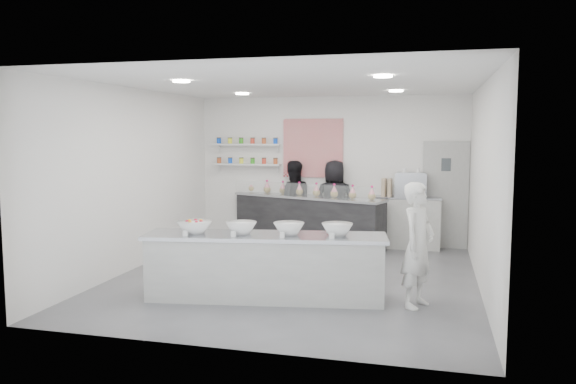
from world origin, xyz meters
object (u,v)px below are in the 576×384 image
(espresso_machine, at_px, (411,185))
(woman_prep, at_px, (418,245))
(staff_right, at_px, (334,202))
(prep_counter, at_px, (265,267))
(espresso_ledge, at_px, (405,222))
(back_bar, at_px, (308,220))
(staff_left, at_px, (293,201))

(espresso_machine, distance_m, woman_prep, 3.82)
(staff_right, bearing_deg, prep_counter, 79.95)
(espresso_ledge, distance_m, woman_prep, 3.81)
(back_bar, xyz_separation_m, woman_prep, (2.26, -3.61, 0.31))
(espresso_ledge, bearing_deg, espresso_machine, 0.00)
(espresso_machine, bearing_deg, espresso_ledge, 180.00)
(woman_prep, distance_m, staff_left, 4.67)
(prep_counter, bearing_deg, staff_right, 77.19)
(back_bar, height_order, espresso_ledge, espresso_ledge)
(prep_counter, relative_size, espresso_ledge, 2.39)
(staff_left, relative_size, staff_right, 0.98)
(back_bar, height_order, staff_left, staff_left)
(back_bar, relative_size, espresso_machine, 5.39)
(back_bar, bearing_deg, espresso_machine, 23.54)
(staff_left, distance_m, staff_right, 0.88)
(espresso_machine, height_order, woman_prep, woman_prep)
(back_bar, relative_size, woman_prep, 1.99)
(prep_counter, bearing_deg, staff_left, 89.61)
(espresso_machine, bearing_deg, back_bar, -174.90)
(back_bar, bearing_deg, staff_left, 164.78)
(staff_right, bearing_deg, espresso_machine, 171.03)
(espresso_ledge, bearing_deg, back_bar, -174.65)
(back_bar, bearing_deg, staff_right, 44.92)
(prep_counter, height_order, espresso_machine, espresso_machine)
(prep_counter, xyz_separation_m, espresso_machine, (1.78, 3.95, 0.80))
(prep_counter, distance_m, espresso_machine, 4.41)
(espresso_machine, bearing_deg, staff_left, 178.32)
(back_bar, xyz_separation_m, espresso_ledge, (1.92, 0.18, 0.01))
(woman_prep, xyz_separation_m, staff_left, (-2.63, 3.86, 0.03))
(back_bar, bearing_deg, prep_counter, -67.91)
(prep_counter, xyz_separation_m, espresso_ledge, (1.68, 3.95, 0.06))
(prep_counter, relative_size, staff_right, 1.90)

